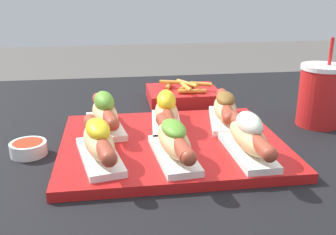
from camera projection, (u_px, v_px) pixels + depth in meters
serving_tray at (169, 144)px, 0.78m from camera, size 0.43×0.36×0.02m
hot_dog_0 at (99, 141)px, 0.68m from camera, size 0.09×0.21×0.07m
hot_dog_1 at (174, 140)px, 0.69m from camera, size 0.07×0.21×0.07m
hot_dog_2 at (248, 136)px, 0.70m from camera, size 0.06×0.21×0.08m
hot_dog_3 at (105, 112)px, 0.82m from camera, size 0.09×0.21×0.08m
hot_dog_4 at (168, 111)px, 0.83m from camera, size 0.08×0.21×0.08m
hot_dog_5 at (225, 108)px, 0.86m from camera, size 0.09×0.21×0.07m
sauce_bowl at (28, 148)px, 0.75m from camera, size 0.07×0.07×0.03m
drink_cup at (320, 95)px, 0.89m from camera, size 0.10×0.10×0.20m
fries_basket at (183, 95)px, 1.08m from camera, size 0.19×0.16×0.06m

